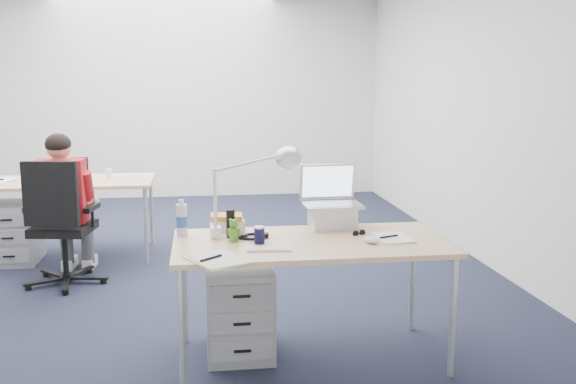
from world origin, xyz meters
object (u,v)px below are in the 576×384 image
(cordless_phone, at_px, (231,224))
(sunglasses, at_px, (359,233))
(desk_near, at_px, (311,248))
(can_koozie, at_px, (259,235))
(office_chair, at_px, (63,250))
(far_cup, at_px, (109,173))
(book_stack, at_px, (227,222))
(silver_laptop, at_px, (332,197))
(headphones, at_px, (253,236))
(bear_figurine, at_px, (234,230))
(drawer_pedestal_far, at_px, (16,232))
(drawer_pedestal_near, at_px, (239,310))
(water_bottle, at_px, (182,218))
(seated_person, at_px, (67,206))
(wireless_keyboard, at_px, (269,249))
(desk_lamp, at_px, (244,190))
(computer_mouse, at_px, (371,240))
(dark_laptop, at_px, (71,169))
(desk_far, at_px, (66,185))

(cordless_phone, bearing_deg, sunglasses, -18.02)
(desk_near, bearing_deg, sunglasses, 17.13)
(can_koozie, xyz_separation_m, cordless_phone, (-0.16, 0.16, 0.03))
(office_chair, bearing_deg, desk_near, -34.24)
(can_koozie, bearing_deg, far_cup, 114.22)
(book_stack, relative_size, sunglasses, 2.34)
(silver_laptop, distance_m, can_koozie, 0.63)
(headphones, relative_size, bear_figurine, 1.33)
(drawer_pedestal_far, xyz_separation_m, book_stack, (1.85, -2.07, 0.50))
(sunglasses, bearing_deg, drawer_pedestal_near, 153.88)
(desk_near, height_order, book_stack, book_stack)
(office_chair, xyz_separation_m, bear_figurine, (1.31, -1.62, 0.50))
(office_chair, xyz_separation_m, far_cup, (0.25, 0.99, 0.48))
(water_bottle, bearing_deg, seated_person, 121.86)
(office_chair, distance_m, wireless_keyboard, 2.40)
(can_koozie, distance_m, desk_lamp, 0.30)
(silver_laptop, distance_m, cordless_phone, 0.69)
(seated_person, xyz_separation_m, book_stack, (1.27, -1.48, 0.16))
(wireless_keyboard, bearing_deg, computer_mouse, 11.41)
(water_bottle, relative_size, sunglasses, 2.41)
(can_koozie, bearing_deg, desk_lamp, 114.55)
(book_stack, height_order, far_cup, book_stack)
(dark_laptop, bearing_deg, cordless_phone, -70.88)
(book_stack, bearing_deg, far_cup, 114.16)
(office_chair, relative_size, silver_laptop, 2.69)
(can_koozie, xyz_separation_m, dark_laptop, (-1.51, 2.49, 0.06))
(drawer_pedestal_near, xyz_separation_m, silver_laptop, (0.61, 0.19, 0.65))
(cordless_phone, distance_m, far_cup, 2.71)
(desk_lamp, distance_m, dark_laptop, 2.73)
(desk_near, xyz_separation_m, drawer_pedestal_far, (-2.33, 2.42, -0.41))
(office_chair, xyz_separation_m, wireless_keyboard, (1.49, -1.82, 0.44))
(wireless_keyboard, distance_m, can_koozie, 0.16)
(drawer_pedestal_far, xyz_separation_m, wireless_keyboard, (2.06, -2.59, 0.46))
(silver_laptop, height_order, computer_mouse, silver_laptop)
(cordless_phone, relative_size, dark_laptop, 0.54)
(office_chair, height_order, drawer_pedestal_near, office_chair)
(drawer_pedestal_far, bearing_deg, sunglasses, -41.34)
(dark_laptop, bearing_deg, headphones, -68.91)
(wireless_keyboard, distance_m, far_cup, 3.07)
(silver_laptop, bearing_deg, book_stack, 176.96)
(computer_mouse, distance_m, dark_laptop, 3.35)
(office_chair, relative_size, computer_mouse, 9.96)
(desk_near, xyz_separation_m, desk_far, (-1.88, 2.54, 0.00))
(computer_mouse, bearing_deg, dark_laptop, 108.10)
(desk_near, xyz_separation_m, can_koozie, (-0.30, -0.02, 0.10))
(bear_figurine, bearing_deg, can_koozie, -11.99)
(water_bottle, bearing_deg, drawer_pedestal_near, -15.85)
(seated_person, bearing_deg, desk_far, 104.87)
(sunglasses, bearing_deg, dark_laptop, 109.22)
(desk_near, relative_size, cordless_phone, 9.45)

